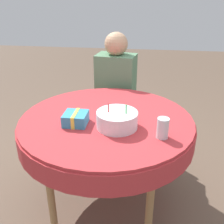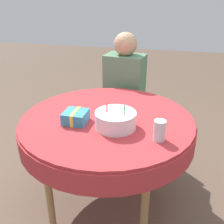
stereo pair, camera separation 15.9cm
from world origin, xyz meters
The scene contains 7 objects.
ground_plane centered at (0.00, 0.00, 0.00)m, with size 12.00×12.00×0.00m, color brown.
dining_table centered at (0.00, 0.00, 0.67)m, with size 1.21×1.21×0.76m.
chair centered at (-0.02, 0.88, 0.50)m, with size 0.41×0.41×0.96m.
person centered at (-0.04, 0.79, 0.73)m, with size 0.39×0.37×1.22m.
birthday_cake centered at (0.09, -0.12, 0.81)m, with size 0.26×0.26×0.16m.
drinking_glass centered at (0.37, -0.22, 0.82)m, with size 0.07×0.07×0.13m.
gift_box centered at (-0.18, -0.12, 0.80)m, with size 0.15×0.16×0.08m.
Camera 2 is at (0.42, -1.57, 1.57)m, focal length 42.00 mm.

